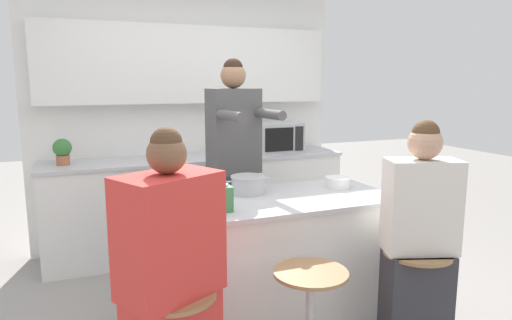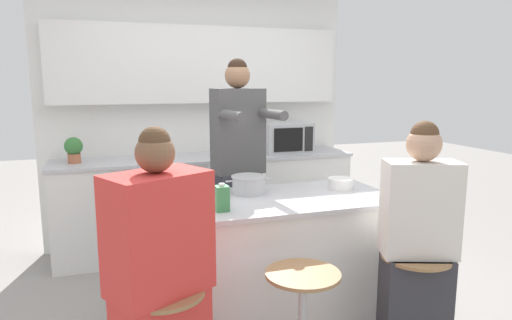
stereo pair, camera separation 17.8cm
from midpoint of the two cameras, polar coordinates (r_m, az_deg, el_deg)
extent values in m
cube|color=silver|center=(4.77, -6.07, 5.98)|extent=(3.12, 0.06, 2.70)
cube|color=white|center=(4.66, -5.88, 11.74)|extent=(2.87, 0.16, 0.75)
cube|color=white|center=(4.60, -4.94, -5.48)|extent=(2.87, 0.58, 0.91)
cube|color=#BCBCC1|center=(4.50, -5.03, 0.31)|extent=(2.90, 0.61, 0.03)
cube|color=white|center=(3.15, 2.12, -12.56)|extent=(1.77, 0.74, 0.81)
cube|color=#BCBCC1|center=(3.02, 2.17, -5.21)|extent=(1.81, 0.78, 0.03)
cylinder|color=#997047|center=(2.30, -9.25, -16.09)|extent=(0.40, 0.40, 0.02)
cylinder|color=#997047|center=(2.49, 7.99, -13.98)|extent=(0.40, 0.40, 0.02)
cylinder|color=#B7BABC|center=(3.01, 20.74, -17.08)|extent=(0.04, 0.04, 0.64)
cylinder|color=#997047|center=(2.88, 21.14, -11.24)|extent=(0.40, 0.40, 0.02)
cube|color=#383842|center=(3.73, -0.82, -8.75)|extent=(0.35, 0.25, 0.95)
cube|color=#4C4C4C|center=(3.56, -0.85, 3.64)|extent=(0.41, 0.26, 0.66)
cylinder|color=#4C4C4C|center=(3.21, -1.39, 5.57)|extent=(0.11, 0.37, 0.07)
cylinder|color=#4C4C4C|center=(3.35, 3.64, 5.72)|extent=(0.11, 0.37, 0.07)
sphere|color=#936B4C|center=(3.54, -0.87, 10.52)|extent=(0.21, 0.21, 0.20)
sphere|color=black|center=(3.54, -0.87, 11.39)|extent=(0.17, 0.17, 0.15)
cube|color=red|center=(2.19, -9.84, -9.07)|extent=(0.54, 0.46, 0.58)
sphere|color=brown|center=(2.10, -10.14, 0.85)|extent=(0.24, 0.24, 0.18)
sphere|color=#513823|center=(2.09, -10.18, 2.21)|extent=(0.20, 0.20, 0.15)
cube|color=#333338|center=(3.02, 20.80, -16.97)|extent=(0.44, 0.37, 0.67)
cube|color=silver|center=(2.80, 21.55, -5.72)|extent=(0.46, 0.35, 0.55)
sphere|color=tan|center=(2.73, 22.04, 1.84)|extent=(0.25, 0.25, 0.19)
sphere|color=#513823|center=(2.73, 22.11, 2.95)|extent=(0.20, 0.20, 0.16)
cylinder|color=#B7BABC|center=(3.15, 0.69, -3.18)|extent=(0.23, 0.23, 0.12)
cylinder|color=#B7BABC|center=(3.14, 0.70, -2.07)|extent=(0.24, 0.24, 0.01)
cylinder|color=#B7BABC|center=(3.10, -1.72, -2.69)|extent=(0.05, 0.01, 0.01)
cylinder|color=#B7BABC|center=(3.19, 3.04, -2.35)|extent=(0.05, 0.01, 0.01)
cylinder|color=white|center=(3.37, 12.02, -2.90)|extent=(0.18, 0.18, 0.08)
cylinder|color=white|center=(2.80, -6.97, -5.23)|extent=(0.08, 0.08, 0.09)
torus|color=white|center=(2.80, -5.93, -5.06)|extent=(0.04, 0.01, 0.04)
ellipsoid|color=yellow|center=(3.11, -11.31, -4.27)|extent=(0.10, 0.04, 0.04)
ellipsoid|color=yellow|center=(3.14, -11.85, -4.17)|extent=(0.08, 0.10, 0.04)
ellipsoid|color=yellow|center=(3.14, -10.91, -4.11)|extent=(0.09, 0.09, 0.04)
cube|color=#38844C|center=(2.73, -2.42, -4.84)|extent=(0.08, 0.08, 0.15)
cylinder|color=white|center=(2.71, -2.43, -3.11)|extent=(0.04, 0.04, 0.02)
cube|color=#B2B5B7|center=(4.70, 4.86, 2.80)|extent=(0.49, 0.34, 0.31)
cube|color=black|center=(4.52, 5.22, 2.53)|extent=(0.31, 0.01, 0.23)
cube|color=black|center=(4.62, 7.73, 2.63)|extent=(0.09, 0.01, 0.25)
cylinder|color=#A86042|center=(4.37, -20.69, 0.20)|extent=(0.11, 0.11, 0.09)
sphere|color=#387538|center=(4.35, -20.78, 1.63)|extent=(0.16, 0.16, 0.16)
camera|label=1|loc=(0.09, -88.32, 0.29)|focal=32.00mm
camera|label=2|loc=(0.09, 91.68, -0.29)|focal=32.00mm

